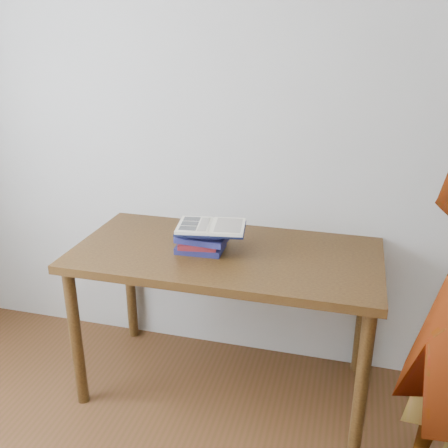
# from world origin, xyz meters

# --- Properties ---
(desk) EXTENTS (1.50, 0.75, 0.80)m
(desk) POSITION_xyz_m (0.11, 1.38, 0.71)
(desk) COLOR #4E3313
(desk) RESTS_ON ground
(book_stack) EXTENTS (0.26, 0.21, 0.12)m
(book_stack) POSITION_xyz_m (-0.01, 1.35, 0.86)
(book_stack) COLOR #1B1E51
(book_stack) RESTS_ON desk
(open_book) EXTENTS (0.36, 0.27, 0.03)m
(open_book) POSITION_xyz_m (0.04, 1.35, 0.93)
(open_book) COLOR black
(open_book) RESTS_ON book_stack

